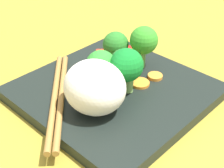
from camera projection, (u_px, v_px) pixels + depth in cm
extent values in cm
cube|color=olive|center=(114.00, 101.00, 50.60)|extent=(110.00, 110.00, 2.00)
cube|color=black|center=(114.00, 92.00, 49.56)|extent=(26.01, 26.01, 1.73)
ellipsoid|color=white|center=(95.00, 87.00, 42.61)|extent=(9.44, 9.98, 7.25)
cylinder|color=#5E963D|center=(141.00, 58.00, 53.19)|extent=(2.51, 2.43, 3.40)
sphere|color=#338F27|center=(144.00, 40.00, 51.48)|extent=(4.46, 4.46, 4.46)
cylinder|color=#6FA245|center=(124.00, 73.00, 50.77)|extent=(1.61, 1.62, 1.67)
sphere|color=#26772C|center=(122.00, 61.00, 49.52)|extent=(3.60, 3.60, 3.60)
cylinder|color=#5E993D|center=(102.00, 80.00, 48.42)|extent=(2.00, 1.78, 2.49)
sphere|color=#2F8E30|center=(101.00, 66.00, 47.16)|extent=(4.52, 4.52, 4.52)
cylinder|color=#74A350|center=(128.00, 82.00, 47.50)|extent=(2.44, 2.30, 3.09)
sphere|color=#147A28|center=(127.00, 65.00, 45.87)|extent=(4.80, 4.80, 4.80)
cylinder|color=#58A241|center=(114.00, 58.00, 54.03)|extent=(1.96, 2.06, 2.41)
sphere|color=#2A7527|center=(116.00, 45.00, 52.81)|extent=(4.19, 4.19, 4.19)
cylinder|color=orange|center=(132.00, 70.00, 52.46)|extent=(3.22, 3.22, 0.67)
cylinder|color=orange|center=(140.00, 83.00, 49.49)|extent=(3.01, 3.01, 0.43)
cylinder|color=orange|center=(155.00, 76.00, 51.02)|extent=(2.33, 2.33, 0.50)
cylinder|color=orange|center=(100.00, 66.00, 53.57)|extent=(3.05, 3.05, 0.56)
cube|color=red|center=(129.00, 54.00, 55.63)|extent=(3.67, 3.64, 1.75)
cube|color=red|center=(110.00, 77.00, 50.03)|extent=(2.85, 2.85, 1.29)
cube|color=red|center=(94.00, 68.00, 51.41)|extent=(2.99, 2.91, 2.30)
cube|color=red|center=(92.00, 78.00, 49.85)|extent=(3.59, 3.45, 1.33)
cube|color=red|center=(102.00, 57.00, 55.26)|extent=(3.70, 3.72, 1.36)
ellipsoid|color=#BE9345|center=(119.00, 66.00, 52.29)|extent=(3.25, 3.48, 1.95)
ellipsoid|color=tan|center=(107.00, 69.00, 51.52)|extent=(3.93, 3.88, 1.96)
cylinder|color=olive|center=(54.00, 97.00, 46.27)|extent=(14.89, 17.32, 0.85)
cylinder|color=olive|center=(61.00, 97.00, 46.32)|extent=(14.89, 17.32, 0.85)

